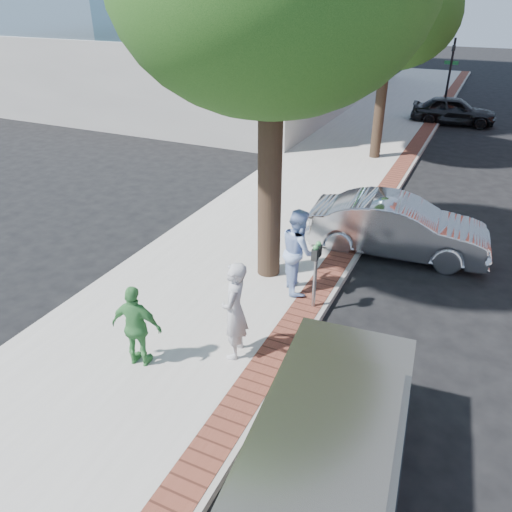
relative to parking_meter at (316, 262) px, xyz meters
The scene contains 14 objects.
ground 1.77m from the parking_meter, 129.88° to the right, with size 120.00×120.00×0.00m, color black.
sidewalk 7.47m from the parking_meter, 108.37° to the left, with size 5.00×60.00×0.15m, color #9E9991.
brick_strip 7.09m from the parking_meter, 91.04° to the left, with size 0.60×60.00×0.01m, color brown.
curb 7.10m from the parking_meter, 88.18° to the left, with size 0.10×60.00×0.15m, color gray.
office_base 25.16m from the parking_meter, 123.35° to the left, with size 18.20×22.20×4.00m, color gray.
signal_near 21.04m from the parking_meter, 89.80° to the left, with size 0.70×0.15×3.80m.
tree_far 11.82m from the parking_meter, 96.88° to the left, with size 4.80×4.80×7.14m.
parking_meter is the anchor object (origin of this frame).
person_gray 2.20m from the parking_meter, 110.57° to the right, with size 0.68×0.45×1.86m, color #AEAEB3.
person_officer 0.78m from the parking_meter, 137.36° to the left, with size 0.91×0.71×1.88m, color #94B1E4.
person_green 3.71m from the parking_meter, 125.93° to the right, with size 0.91×0.38×1.56m, color #429149.
sedan_silver 3.62m from the parking_meter, 73.71° to the left, with size 1.54×4.42×1.45m, color #B9BBC1.
bg_car 18.61m from the parking_meter, 87.62° to the left, with size 1.61×4.01×1.36m, color black.
van 4.50m from the parking_meter, 69.11° to the right, with size 2.09×4.57×1.64m.
Camera 1 is at (3.45, -7.40, 6.02)m, focal length 35.00 mm.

